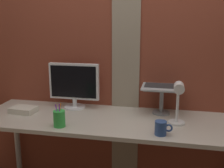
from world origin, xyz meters
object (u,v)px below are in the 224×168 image
(pen_cup, at_px, (59,119))
(laptop, at_px, (163,80))
(desk_lamp, at_px, (178,99))
(monitor, at_px, (74,84))
(coffee_mug, at_px, (161,128))

(pen_cup, bearing_deg, laptop, 35.11)
(laptop, relative_size, desk_lamp, 0.96)
(laptop, height_order, pen_cup, laptop)
(laptop, bearing_deg, monitor, -175.04)
(monitor, xyz_separation_m, laptop, (0.73, 0.06, 0.05))
(laptop, bearing_deg, coffee_mug, -88.47)
(desk_lamp, relative_size, coffee_mug, 2.81)
(pen_cup, xyz_separation_m, coffee_mug, (0.71, 0.00, -0.01))
(laptop, distance_m, desk_lamp, 0.35)
(monitor, height_order, pen_cup, monitor)
(desk_lamp, relative_size, pen_cup, 1.90)
(desk_lamp, bearing_deg, monitor, 163.17)
(monitor, relative_size, laptop, 1.36)
(laptop, xyz_separation_m, desk_lamp, (0.12, -0.32, -0.06))
(desk_lamp, distance_m, pen_cup, 0.84)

